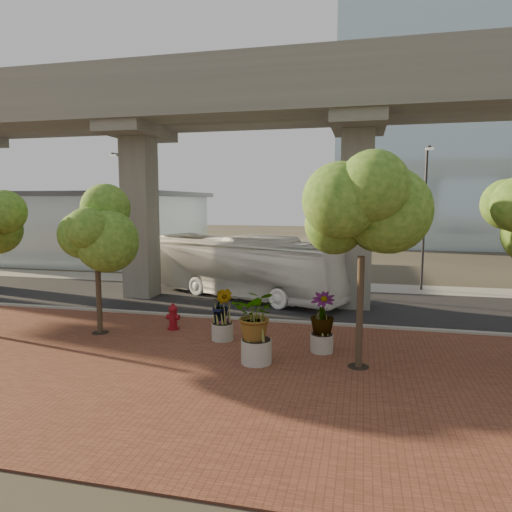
# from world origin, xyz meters

# --- Properties ---
(ground) EXTENTS (160.00, 160.00, 0.00)m
(ground) POSITION_xyz_m (0.00, 0.00, 0.00)
(ground) COLOR #352F26
(ground) RESTS_ON ground
(brick_plaza) EXTENTS (70.00, 13.00, 0.06)m
(brick_plaza) POSITION_xyz_m (0.00, -8.00, 0.03)
(brick_plaza) COLOR brown
(brick_plaza) RESTS_ON ground
(asphalt_road) EXTENTS (90.00, 8.00, 0.04)m
(asphalt_road) POSITION_xyz_m (0.00, 2.00, 0.02)
(asphalt_road) COLOR black
(asphalt_road) RESTS_ON ground
(curb_strip) EXTENTS (70.00, 0.25, 0.16)m
(curb_strip) POSITION_xyz_m (0.00, -2.00, 0.08)
(curb_strip) COLOR #98968D
(curb_strip) RESTS_ON ground
(far_sidewalk) EXTENTS (90.00, 3.00, 0.06)m
(far_sidewalk) POSITION_xyz_m (0.00, 7.50, 0.03)
(far_sidewalk) COLOR #98968D
(far_sidewalk) RESTS_ON ground
(transit_viaduct) EXTENTS (72.00, 5.60, 12.40)m
(transit_viaduct) POSITION_xyz_m (0.00, 2.00, 7.29)
(transit_viaduct) COLOR gray
(transit_viaduct) RESTS_ON ground
(station_pavilion) EXTENTS (23.00, 13.00, 6.30)m
(station_pavilion) POSITION_xyz_m (-20.00, 16.00, 3.22)
(station_pavilion) COLOR silver
(station_pavilion) RESTS_ON ground
(transit_bus) EXTENTS (12.67, 7.80, 3.50)m
(transit_bus) POSITION_xyz_m (-0.20, 3.04, 1.75)
(transit_bus) COLOR white
(transit_bus) RESTS_ON ground
(fire_hydrant) EXTENTS (0.56, 0.50, 1.12)m
(fire_hydrant) POSITION_xyz_m (-1.40, -4.19, 0.60)
(fire_hydrant) COLOR maroon
(fire_hydrant) RESTS_ON ground
(planter_front) EXTENTS (2.29, 2.29, 2.52)m
(planter_front) POSITION_xyz_m (2.96, -7.35, 1.59)
(planter_front) COLOR gray
(planter_front) RESTS_ON ground
(planter_right) EXTENTS (2.03, 2.03, 2.17)m
(planter_right) POSITION_xyz_m (5.00, -5.69, 1.37)
(planter_right) COLOR #9E998F
(planter_right) RESTS_ON ground
(planter_left) EXTENTS (1.90, 1.90, 2.08)m
(planter_left) POSITION_xyz_m (1.08, -5.15, 1.33)
(planter_left) COLOR #AEA99D
(planter_left) RESTS_ON ground
(street_tree_near_west) EXTENTS (3.81, 3.81, 6.12)m
(street_tree_near_west) POSITION_xyz_m (-4.14, -5.38, 4.42)
(street_tree_near_west) COLOR #4F3F2D
(street_tree_near_west) RESTS_ON ground
(street_tree_near_east) EXTENTS (4.37, 4.37, 6.94)m
(street_tree_near_east) POSITION_xyz_m (6.31, -6.94, 4.99)
(street_tree_near_east) COLOR #4F3F2D
(street_tree_near_east) RESTS_ON ground
(streetlamp_west) EXTENTS (0.43, 1.26, 8.69)m
(streetlamp_west) POSITION_xyz_m (-10.20, 7.37, 5.07)
(streetlamp_west) COLOR #323238
(streetlamp_west) RESTS_ON ground
(streetlamp_east) EXTENTS (0.43, 1.25, 8.61)m
(streetlamp_east) POSITION_xyz_m (9.95, 7.38, 5.02)
(streetlamp_east) COLOR #2C2C31
(streetlamp_east) RESTS_ON ground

